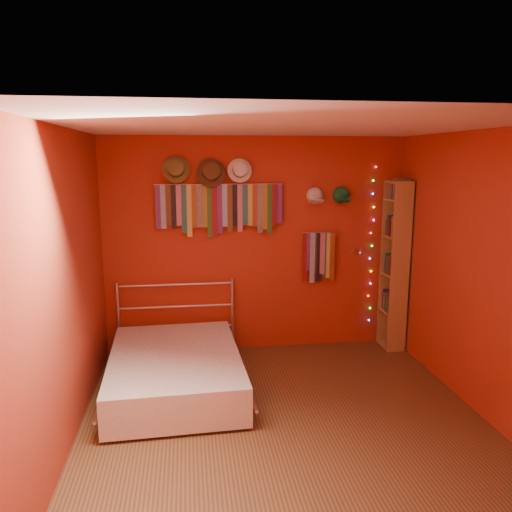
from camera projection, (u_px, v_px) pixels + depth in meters
name	position (u px, v px, depth m)	size (l,w,h in m)	color
ground	(284.00, 420.00, 4.36)	(3.50, 3.50, 0.00)	#522E1C
back_wall	(257.00, 245.00, 5.82)	(3.50, 0.02, 2.50)	#A6391A
right_wall	(482.00, 275.00, 4.35)	(0.02, 3.50, 2.50)	#A6391A
left_wall	(65.00, 289.00, 3.88)	(0.02, 3.50, 2.50)	#A6391A
ceiling	(288.00, 126.00, 3.88)	(3.50, 3.50, 0.02)	white
tie_rack	(220.00, 206.00, 5.61)	(1.45, 0.03, 0.60)	silver
small_tie_rack	(319.00, 255.00, 5.88)	(0.40, 0.03, 0.60)	silver
fedora_olive	(176.00, 169.00, 5.43)	(0.30, 0.16, 0.30)	brown
fedora_brown	(211.00, 172.00, 5.49)	(0.32, 0.18, 0.32)	#4E331B
fedora_white	(240.00, 170.00, 5.53)	(0.27, 0.15, 0.27)	white
cap_white	(315.00, 196.00, 5.74)	(0.19, 0.24, 0.19)	silver
cap_green	(341.00, 195.00, 5.79)	(0.19, 0.24, 0.19)	#176A33
fairy_lights	(372.00, 246.00, 5.97)	(0.06, 0.02, 1.89)	#FF3333
reading_lamp	(359.00, 252.00, 5.78)	(0.07, 0.28, 0.08)	silver
bookshelf	(398.00, 265.00, 5.87)	(0.25, 0.34, 2.00)	olive
bed	(175.00, 370.00, 4.89)	(1.40, 1.86, 0.88)	silver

